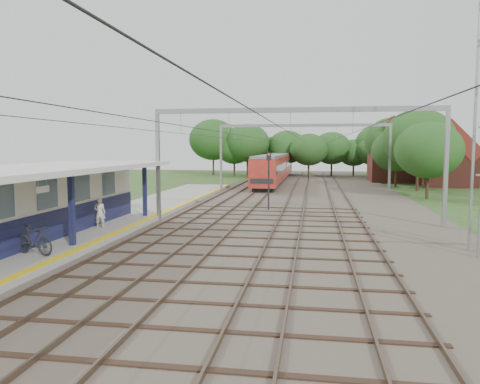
# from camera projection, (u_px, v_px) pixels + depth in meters

# --- Properties ---
(ground) EXTENTS (160.00, 160.00, 0.00)m
(ground) POSITION_uv_depth(u_px,v_px,m) (155.00, 304.00, 13.91)
(ground) COLOR #2D4C1E
(ground) RESTS_ON ground
(ballast_bed) EXTENTS (18.00, 90.00, 0.10)m
(ballast_bed) POSITION_uv_depth(u_px,v_px,m) (307.00, 198.00, 42.78)
(ballast_bed) COLOR #473D33
(ballast_bed) RESTS_ON ground
(platform) EXTENTS (5.00, 52.00, 0.35)m
(platform) POSITION_uv_depth(u_px,v_px,m) (115.00, 220.00, 28.83)
(platform) COLOR gray
(platform) RESTS_ON ground
(yellow_stripe) EXTENTS (0.45, 52.00, 0.01)m
(yellow_stripe) POSITION_uv_depth(u_px,v_px,m) (150.00, 218.00, 28.46)
(yellow_stripe) COLOR yellow
(yellow_stripe) RESTS_ON platform
(station_building) EXTENTS (3.41, 18.00, 3.40)m
(station_building) POSITION_uv_depth(u_px,v_px,m) (24.00, 203.00, 21.98)
(station_building) COLOR beige
(station_building) RESTS_ON platform
(canopy) EXTENTS (6.40, 20.00, 3.44)m
(canopy) POSITION_uv_depth(u_px,v_px,m) (31.00, 170.00, 20.67)
(canopy) COLOR #12153B
(canopy) RESTS_ON platform
(rail_tracks) EXTENTS (11.80, 88.00, 0.15)m
(rail_tracks) POSITION_uv_depth(u_px,v_px,m) (280.00, 196.00, 43.16)
(rail_tracks) COLOR brown
(rail_tracks) RESTS_ON ballast_bed
(catenary_system) EXTENTS (17.22, 88.00, 7.00)m
(catenary_system) POSITION_uv_depth(u_px,v_px,m) (299.00, 137.00, 37.71)
(catenary_system) COLOR gray
(catenary_system) RESTS_ON ground
(tree_band) EXTENTS (31.72, 30.88, 8.82)m
(tree_band) POSITION_uv_depth(u_px,v_px,m) (309.00, 145.00, 69.00)
(tree_band) COLOR #382619
(tree_band) RESTS_ON ground
(house_near) EXTENTS (7.00, 6.12, 7.89)m
(house_near) POSITION_uv_depth(u_px,v_px,m) (453.00, 161.00, 55.58)
(house_near) COLOR brown
(house_near) RESTS_ON ground
(house_far) EXTENTS (8.00, 6.12, 8.66)m
(house_far) POSITION_uv_depth(u_px,v_px,m) (401.00, 158.00, 62.23)
(house_far) COLOR brown
(house_far) RESTS_ON ground
(person) EXTENTS (0.68, 0.54, 1.64)m
(person) POSITION_uv_depth(u_px,v_px,m) (100.00, 213.00, 24.98)
(person) COLOR beige
(person) RESTS_ON platform
(bicycle) EXTENTS (2.08, 1.09, 1.20)m
(bicycle) POSITION_uv_depth(u_px,v_px,m) (34.00, 240.00, 18.75)
(bicycle) COLOR black
(bicycle) RESTS_ON platform
(train) EXTENTS (2.76, 34.40, 3.64)m
(train) POSITION_uv_depth(u_px,v_px,m) (276.00, 167.00, 63.29)
(train) COLOR black
(train) RESTS_ON ballast_bed
(signal_post) EXTENTS (0.34, 0.31, 4.25)m
(signal_post) POSITION_uv_depth(u_px,v_px,m) (269.00, 175.00, 34.07)
(signal_post) COLOR black
(signal_post) RESTS_ON ground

